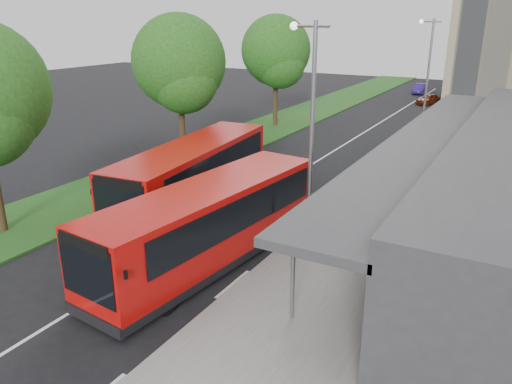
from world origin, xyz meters
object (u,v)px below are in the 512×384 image
tree_far (276,55)px  car_far (420,89)px  bollard (433,140)px  lamp_post_far (427,71)px  car_near (429,99)px  lamp_post_near (310,122)px  bus_second (193,176)px  litter_bin (398,184)px  bus_main (209,225)px  tree_mid (180,68)px

tree_far → car_far: size_ratio=2.53×
tree_far → bollard: size_ratio=9.53×
lamp_post_far → car_near: lamp_post_far is taller
lamp_post_near → bus_second: size_ratio=0.75×
litter_bin → tree_far: bearing=137.4°
lamp_post_near → bus_main: 5.05m
lamp_post_far → car_far: lamp_post_far is taller
tree_mid → bus_main: size_ratio=0.83×
tree_far → bus_second: bearing=-74.1°
tree_mid → bus_second: tree_mid is taller
tree_mid → litter_bin: tree_mid is taller
lamp_post_near → bollard: (1.37, 17.39, -4.12)m
lamp_post_near → litter_bin: (1.65, 7.28, -4.16)m
bus_second → car_far: 41.91m
lamp_post_near → bus_second: 6.88m
lamp_post_near → lamp_post_far: 20.00m
tree_mid → lamp_post_far: (11.13, 12.95, -0.79)m
bus_second → lamp_post_far: bearing=66.6°
tree_far → lamp_post_far: size_ratio=1.06×
bus_main → bus_second: (-3.70, 4.16, 0.05)m
tree_mid → lamp_post_near: size_ratio=1.07×
tree_mid → tree_far: size_ratio=1.00×
lamp_post_far → litter_bin: size_ratio=9.90×
tree_mid → bus_main: (8.84, -10.17, -4.04)m
tree_mid → bollard: size_ratio=9.54×
tree_far → car_far: bearing=75.4°
bus_main → car_far: size_ratio=3.05×
tree_far → bus_main: (8.84, -22.17, -4.03)m
car_far → tree_far: bearing=-105.6°
bus_second → car_far: bearing=82.6°
tree_far → lamp_post_far: bearing=4.9°
bus_main → lamp_post_far: bearing=90.2°
tree_mid → car_far: size_ratio=2.53×
tree_mid → lamp_post_near: 13.20m
bus_main → car_near: bearing=96.2°
lamp_post_near → bollard: size_ratio=8.96×
bus_second → litter_bin: size_ratio=13.13×
tree_far → car_far: (6.22, 23.87, -4.94)m
tree_far → tree_mid: bearing=-90.0°
lamp_post_far → lamp_post_near: bearing=-90.0°
bollard → car_far: bearing=103.8°
car_near → car_far: car_far is taller
bus_main → litter_bin: size_ratio=12.72×
tree_far → lamp_post_near: (11.13, -19.05, -0.78)m
bus_main → tree_mid: bearing=136.8°
tree_mid → lamp_post_far: tree_mid is taller
bus_main → bollard: (3.66, 20.51, -0.87)m
tree_mid → tree_far: bearing=90.0°
lamp_post_near → litter_bin: lamp_post_near is taller
tree_mid → bollard: bearing=39.6°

